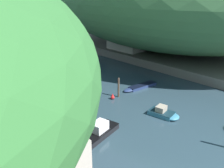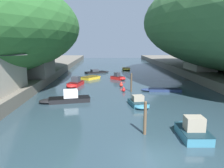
{
  "view_description": "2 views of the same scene",
  "coord_description": "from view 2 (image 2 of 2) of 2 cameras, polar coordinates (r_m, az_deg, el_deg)",
  "views": [
    {
      "loc": [
        -22.12,
        -2.98,
        14.47
      ],
      "look_at": [
        -0.26,
        20.1,
        1.99
      ],
      "focal_mm": 40.0,
      "sensor_mm": 36.0,
      "label": 1
    },
    {
      "loc": [
        -3.41,
        -12.77,
        7.36
      ],
      "look_at": [
        -2.35,
        21.91,
        0.76
      ],
      "focal_mm": 35.0,
      "sensor_mm": 36.0,
      "label": 2
    }
  ],
  "objects": [
    {
      "name": "right_bank_cottage",
      "position": [
        51.17,
        21.92,
        5.57
      ],
      "size": [
        4.67,
        8.45,
        3.67
      ],
      "color": "#B2A899",
      "rests_on": "right_bank"
    },
    {
      "name": "mooring_post_fourth",
      "position": [
        33.13,
        5.06,
        0.42
      ],
      "size": [
        0.26,
        0.26,
        2.85
      ],
      "color": "#4C3D2D",
      "rests_on": "water_surface"
    },
    {
      "name": "boat_moored_right",
      "position": [
        34.24,
        12.41,
        -1.52
      ],
      "size": [
        6.2,
        1.94,
        0.45
      ],
      "rotation": [
        0.0,
        0.0,
        1.45
      ],
      "color": "navy",
      "rests_on": "water_surface"
    },
    {
      "name": "channel_buoy_near",
      "position": [
        33.23,
        3.07,
        -1.49
      ],
      "size": [
        0.54,
        0.54,
        0.81
      ],
      "color": "red",
      "rests_on": "water_surface"
    },
    {
      "name": "boat_cabin_cruiser",
      "position": [
        25.91,
        7.07,
        -4.97
      ],
      "size": [
        2.35,
        3.91,
        1.2
      ],
      "rotation": [
        0.0,
        0.0,
        3.31
      ],
      "color": "teal",
      "rests_on": "water_surface"
    },
    {
      "name": "boat_far_right_bank",
      "position": [
        37.86,
        -9.71,
        0.16
      ],
      "size": [
        2.84,
        4.96,
        1.62
      ],
      "rotation": [
        0.0,
        0.0,
        2.9
      ],
      "color": "red",
      "rests_on": "water_surface"
    },
    {
      "name": "channel_buoy_far",
      "position": [
        36.9,
        2.42,
        -0.19
      ],
      "size": [
        0.6,
        0.6,
        0.9
      ],
      "color": "red",
      "rests_on": "water_surface"
    },
    {
      "name": "boat_navy_launch",
      "position": [
        27.99,
        -12.2,
        -3.75
      ],
      "size": [
        6.48,
        2.97,
        1.56
      ],
      "rotation": [
        0.0,
        0.0,
        1.78
      ],
      "color": "black",
      "rests_on": "water_surface"
    },
    {
      "name": "boat_near_quay",
      "position": [
        60.19,
        3.73,
        3.95
      ],
      "size": [
        2.15,
        3.69,
        0.48
      ],
      "rotation": [
        0.0,
        0.0,
        3.11
      ],
      "color": "gold",
      "rests_on": "water_surface"
    },
    {
      "name": "boat_open_rowboat",
      "position": [
        53.79,
        -3.84,
        3.19
      ],
      "size": [
        6.3,
        4.5,
        0.94
      ],
      "rotation": [
        0.0,
        0.0,
        5.19
      ],
      "color": "black",
      "rests_on": "water_surface"
    },
    {
      "name": "boat_mid_channel",
      "position": [
        44.06,
        1.73,
        1.73
      ],
      "size": [
        3.33,
        3.29,
        1.44
      ],
      "rotation": [
        0.0,
        0.0,
        3.94
      ],
      "color": "red",
      "rests_on": "water_surface"
    },
    {
      "name": "mooring_post_nearest",
      "position": [
        17.95,
        8.63,
        -8.72
      ],
      "size": [
        0.26,
        0.26,
        2.8
      ],
      "color": "brown",
      "rests_on": "water_surface"
    },
    {
      "name": "boat_small_dinghy",
      "position": [
        18.91,
        20.0,
        -11.09
      ],
      "size": [
        2.15,
        4.23,
        1.76
      ],
      "rotation": [
        0.0,
        0.0,
        6.25
      ],
      "color": "teal",
      "rests_on": "water_surface"
    },
    {
      "name": "boat_red_skiff",
      "position": [
        45.25,
        -5.16,
        1.73
      ],
      "size": [
        4.43,
        4.76,
        0.58
      ],
      "rotation": [
        0.0,
        0.0,
        5.6
      ],
      "color": "gold",
      "rests_on": "water_surface"
    },
    {
      "name": "water_surface",
      "position": [
        43.54,
        2.76,
        1.03
      ],
      "size": [
        130.0,
        130.0,
        0.0
      ],
      "primitive_type": "plane",
      "color": "#283D47",
      "rests_on": "ground"
    },
    {
      "name": "boathouse_shed",
      "position": [
        40.74,
        -20.23,
        5.35
      ],
      "size": [
        6.87,
        8.03,
        4.79
      ],
      "color": "slate",
      "rests_on": "left_bank"
    }
  ]
}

